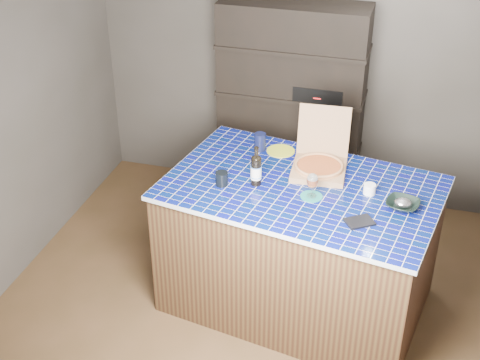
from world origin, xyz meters
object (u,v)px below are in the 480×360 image
(kitchen_island, at_px, (299,246))
(dvd_case, at_px, (359,222))
(mead_bottle, at_px, (256,170))
(wine_glass, at_px, (312,181))
(pizza_box, at_px, (319,164))
(bowl, at_px, (403,205))

(kitchen_island, height_order, dvd_case, dvd_case)
(dvd_case, bearing_deg, mead_bottle, -145.11)
(dvd_case, bearing_deg, wine_glass, -156.89)
(pizza_box, distance_m, mead_bottle, 0.47)
(kitchen_island, relative_size, bowl, 9.47)
(wine_glass, height_order, dvd_case, wine_glass)
(mead_bottle, bearing_deg, wine_glass, -8.10)
(kitchen_island, bearing_deg, pizza_box, 82.26)
(kitchen_island, xyz_separation_m, mead_bottle, (-0.30, -0.06, 0.60))
(wine_glass, bearing_deg, bowl, 2.79)
(dvd_case, distance_m, bowl, 0.34)
(mead_bottle, distance_m, wine_glass, 0.39)
(pizza_box, xyz_separation_m, dvd_case, (0.35, -0.55, -0.05))
(pizza_box, distance_m, dvd_case, 0.65)
(kitchen_island, bearing_deg, mead_bottle, -159.47)
(pizza_box, relative_size, dvd_case, 2.74)
(dvd_case, height_order, bowl, bowl)
(wine_glass, relative_size, dvd_case, 0.99)
(mead_bottle, relative_size, bowl, 1.36)
(wine_glass, distance_m, bowl, 0.58)
(wine_glass, bearing_deg, dvd_case, -31.85)
(pizza_box, relative_size, mead_bottle, 1.65)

